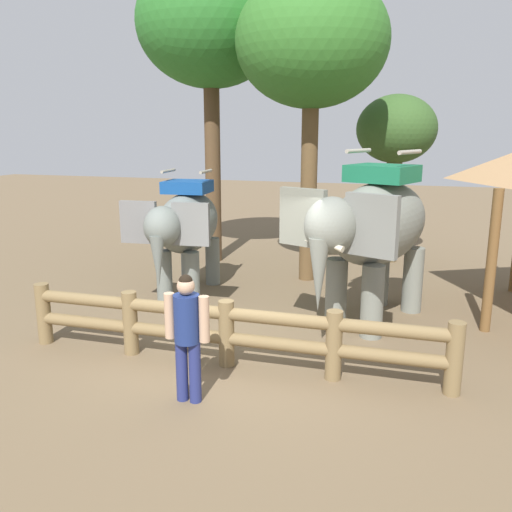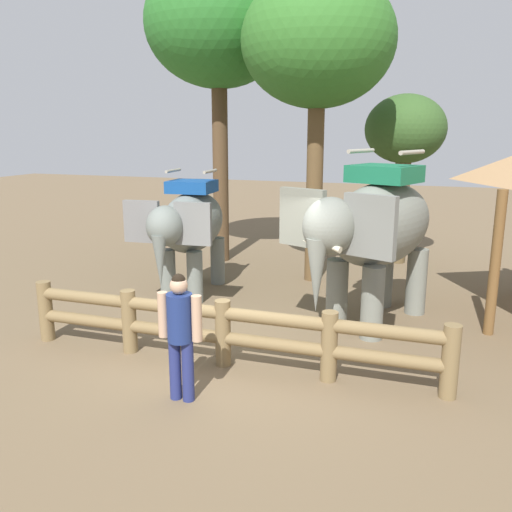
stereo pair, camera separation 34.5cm
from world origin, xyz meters
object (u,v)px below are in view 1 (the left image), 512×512
object	(u,v)px
tree_far_right	(210,26)
tree_back_center	(312,44)
tourist_woman_in_black	(187,329)
elephant_center	(373,228)
log_fence	(226,329)
elephant_near_left	(185,226)
tree_far_left	(396,134)

from	to	relation	value
tree_far_right	tree_back_center	bearing A→B (deg)	-21.81
tourist_woman_in_black	tree_far_right	bearing A→B (deg)	108.86
elephant_center	tree_far_right	world-z (taller)	tree_far_right
tourist_woman_in_black	tree_back_center	distance (m)	7.85
log_fence	tree_back_center	xyz separation A→B (m)	(0.18, 5.28, 4.85)
elephant_near_left	tree_back_center	distance (m)	4.98
log_fence	tourist_woman_in_black	world-z (taller)	tourist_woman_in_black
elephant_near_left	tree_far_right	xyz separation A→B (m)	(-0.61, 3.23, 4.63)
tree_back_center	tree_far_right	world-z (taller)	tree_far_right
elephant_near_left	tree_far_right	distance (m)	5.68
log_fence	elephant_center	size ratio (longest dim) A/B	1.78
elephant_center	tree_far_left	world-z (taller)	tree_far_left
elephant_center	tourist_woman_in_black	distance (m)	4.37
elephant_near_left	elephant_center	world-z (taller)	elephant_center
elephant_center	tree_far_left	size ratio (longest dim) A/B	0.85
tree_back_center	tree_far_right	distance (m)	3.19
elephant_near_left	tree_far_right	world-z (taller)	tree_far_right
tree_back_center	tree_far_left	bearing A→B (deg)	53.95
log_fence	elephant_center	bearing A→B (deg)	53.27
tourist_woman_in_black	tree_back_center	world-z (taller)	tree_back_center
tourist_woman_in_black	tree_far_left	xyz separation A→B (m)	(2.11, 8.99, 2.46)
log_fence	tree_back_center	bearing A→B (deg)	88.09
elephant_center	tree_far_right	xyz separation A→B (m)	(-4.65, 3.84, 4.36)
log_fence	tree_far_right	world-z (taller)	tree_far_right
log_fence	elephant_center	world-z (taller)	elephant_center
elephant_near_left	tree_far_right	size ratio (longest dim) A/B	0.41
log_fence	tree_far_left	distance (m)	8.55
tourist_woman_in_black	tree_far_right	world-z (taller)	tree_far_right
elephant_near_left	elephant_center	xyz separation A→B (m)	(4.04, -0.62, 0.28)
tourist_woman_in_black	elephant_center	bearing A→B (deg)	61.70
log_fence	tourist_woman_in_black	size ratio (longest dim) A/B	3.87
elephant_near_left	elephant_center	bearing A→B (deg)	-8.67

